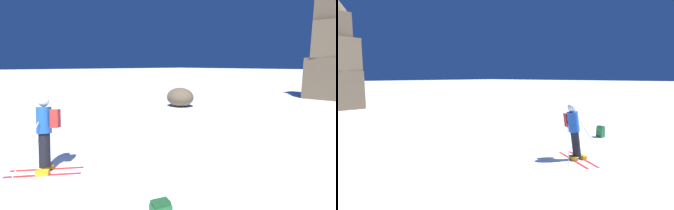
# 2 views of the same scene
# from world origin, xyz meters

# --- Properties ---
(ground_plane) EXTENTS (300.00, 300.00, 0.00)m
(ground_plane) POSITION_xyz_m (0.00, 0.00, 0.00)
(ground_plane) COLOR white
(skier) EXTENTS (1.51, 1.68, 1.85)m
(skier) POSITION_xyz_m (-0.84, 0.11, 1.03)
(skier) COLOR red
(skier) RESTS_ON ground
(rock_pillar) EXTENTS (2.57, 2.26, 8.72)m
(rock_pillar) POSITION_xyz_m (-1.10, 20.02, 3.65)
(rock_pillar) COLOR brown
(rock_pillar) RESTS_ON ground
(exposed_boulder_0) EXTENTS (1.77, 1.51, 1.15)m
(exposed_boulder_0) POSITION_xyz_m (-5.75, 9.38, 0.58)
(exposed_boulder_0) COLOR brown
(exposed_boulder_0) RESTS_ON ground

